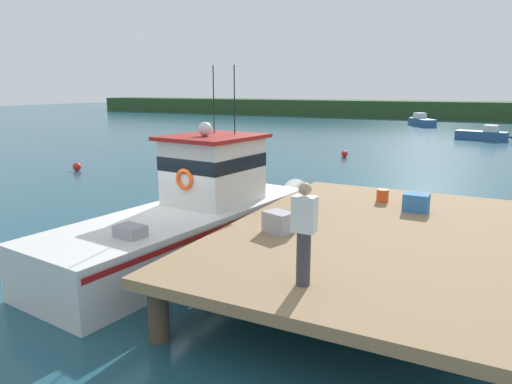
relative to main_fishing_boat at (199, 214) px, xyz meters
The scene contains 12 objects.
ground_plane 1.04m from the main_fishing_boat, behind, with size 200.00×200.00×0.00m, color #1E4C5B.
dock 4.53m from the main_fishing_boat, ahead, with size 6.00×9.00×1.20m.
main_fishing_boat is the anchor object (origin of this frame).
crate_single_by_cleat 5.51m from the main_fishing_boat, 22.38° to the left, with size 0.60×0.44×0.44m, color #3370B2.
crate_stack_near_edge 3.00m from the main_fishing_boat, 21.07° to the right, with size 0.60×0.44×0.45m, color #9E9EA3.
bait_bucket 4.95m from the main_fishing_boat, 33.58° to the left, with size 0.32×0.32×0.34m, color #E04C19.
deckhand_by_the_boat 5.53m from the main_fishing_boat, 38.52° to the right, with size 0.36×0.22×1.63m.
moored_boat_far_right 33.95m from the main_fishing_boat, 80.23° to the left, with size 4.99×2.00×1.24m.
moored_boat_near_channel 46.82m from the main_fishing_boat, 91.67° to the left, with size 3.85×5.44×1.44m.
mooring_buoy_inshore 18.66m from the main_fishing_boat, 95.24° to the left, with size 0.40×0.40×0.40m, color red.
mooring_buoy_outer 14.60m from the main_fishing_boat, 149.76° to the left, with size 0.42×0.42×0.42m, color red.
far_shoreline 62.01m from the main_fishing_boat, 90.25° to the left, with size 120.00×8.00×2.40m, color #284723.
Camera 1 is at (7.02, -9.84, 4.21)m, focal length 33.05 mm.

